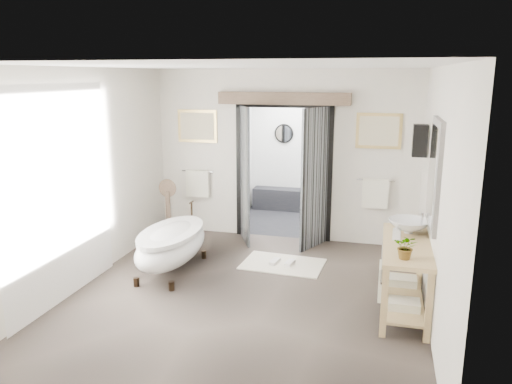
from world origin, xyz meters
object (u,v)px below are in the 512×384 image
at_px(rug, 283,264).
at_px(basin, 409,226).
at_px(vanity, 403,270).
at_px(clawfoot_tub, 172,244).

relative_size(rug, basin, 2.34).
bearing_deg(rug, basin, -20.86).
distance_m(vanity, rug, 2.07).
bearing_deg(clawfoot_tub, rug, 23.86).
bearing_deg(basin, clawfoot_tub, -170.21).
distance_m(clawfoot_tub, vanity, 3.22).
xyz_separation_m(vanity, basin, (0.06, 0.42, 0.43)).
bearing_deg(rug, vanity, -32.79).
height_order(clawfoot_tub, basin, basin).
bearing_deg(basin, rug, 168.90).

